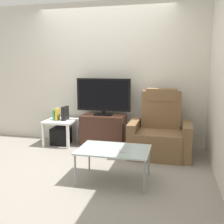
{
  "coord_description": "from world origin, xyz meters",
  "views": [
    {
      "loc": [
        1.28,
        -3.66,
        1.46
      ],
      "look_at": [
        0.29,
        0.5,
        0.7
      ],
      "focal_mm": 42.11,
      "sensor_mm": 36.0,
      "label": 1
    }
  ],
  "objects_px": {
    "subwoofer_box": "(61,136)",
    "cell_phone": "(123,150)",
    "tv_stand": "(103,130)",
    "recliner_armchair": "(160,133)",
    "book_middle": "(57,114)",
    "television": "(103,96)",
    "book_leftmost": "(55,115)",
    "coffee_table": "(114,151)",
    "game_console": "(65,113)",
    "side_table": "(61,124)"
  },
  "relations": [
    {
      "from": "subwoofer_box",
      "to": "book_leftmost",
      "type": "bearing_deg",
      "value": -168.69
    },
    {
      "from": "subwoofer_box",
      "to": "book_middle",
      "type": "distance_m",
      "value": 0.42
    },
    {
      "from": "television",
      "to": "book_leftmost",
      "type": "height_order",
      "value": "television"
    },
    {
      "from": "game_console",
      "to": "tv_stand",
      "type": "bearing_deg",
      "value": 7.8
    },
    {
      "from": "tv_stand",
      "to": "game_console",
      "type": "height_order",
      "value": "game_console"
    },
    {
      "from": "side_table",
      "to": "recliner_armchair",
      "type": "bearing_deg",
      "value": -5.53
    },
    {
      "from": "tv_stand",
      "to": "cell_phone",
      "type": "relative_size",
      "value": 5.24
    },
    {
      "from": "tv_stand",
      "to": "television",
      "type": "xyz_separation_m",
      "value": [
        0.0,
        0.02,
        0.63
      ]
    },
    {
      "from": "side_table",
      "to": "coffee_table",
      "type": "height_order",
      "value": "side_table"
    },
    {
      "from": "recliner_armchair",
      "to": "cell_phone",
      "type": "bearing_deg",
      "value": -103.39
    },
    {
      "from": "subwoofer_box",
      "to": "book_middle",
      "type": "relative_size",
      "value": 1.42
    },
    {
      "from": "subwoofer_box",
      "to": "book_leftmost",
      "type": "distance_m",
      "value": 0.41
    },
    {
      "from": "tv_stand",
      "to": "television",
      "type": "bearing_deg",
      "value": 90.0
    },
    {
      "from": "recliner_armchair",
      "to": "book_leftmost",
      "type": "height_order",
      "value": "recliner_armchair"
    },
    {
      "from": "game_console",
      "to": "cell_phone",
      "type": "distance_m",
      "value": 1.94
    },
    {
      "from": "television",
      "to": "coffee_table",
      "type": "xyz_separation_m",
      "value": [
        0.53,
        -1.44,
        -0.53
      ]
    },
    {
      "from": "television",
      "to": "cell_phone",
      "type": "height_order",
      "value": "television"
    },
    {
      "from": "recliner_armchair",
      "to": "book_middle",
      "type": "height_order",
      "value": "recliner_armchair"
    },
    {
      "from": "subwoofer_box",
      "to": "game_console",
      "type": "bearing_deg",
      "value": 6.34
    },
    {
      "from": "television",
      "to": "book_middle",
      "type": "distance_m",
      "value": 0.92
    },
    {
      "from": "recliner_armchair",
      "to": "book_middle",
      "type": "bearing_deg",
      "value": 179.92
    },
    {
      "from": "recliner_armchair",
      "to": "side_table",
      "type": "xyz_separation_m",
      "value": [
        -1.83,
        0.18,
        0.02
      ]
    },
    {
      "from": "coffee_table",
      "to": "recliner_armchair",
      "type": "bearing_deg",
      "value": 65.81
    },
    {
      "from": "subwoofer_box",
      "to": "television",
      "type": "bearing_deg",
      "value": 8.96
    },
    {
      "from": "subwoofer_box",
      "to": "cell_phone",
      "type": "height_order",
      "value": "cell_phone"
    },
    {
      "from": "side_table",
      "to": "book_leftmost",
      "type": "xyz_separation_m",
      "value": [
        -0.1,
        -0.02,
        0.17
      ]
    },
    {
      "from": "television",
      "to": "recliner_armchair",
      "type": "height_order",
      "value": "television"
    },
    {
      "from": "book_leftmost",
      "to": "book_middle",
      "type": "relative_size",
      "value": 0.86
    },
    {
      "from": "coffee_table",
      "to": "game_console",
      "type": "bearing_deg",
      "value": 132.89
    },
    {
      "from": "side_table",
      "to": "game_console",
      "type": "height_order",
      "value": "game_console"
    },
    {
      "from": "book_middle",
      "to": "game_console",
      "type": "height_order",
      "value": "game_console"
    },
    {
      "from": "television",
      "to": "subwoofer_box",
      "type": "xyz_separation_m",
      "value": [
        -0.79,
        -0.13,
        -0.76
      ]
    },
    {
      "from": "book_leftmost",
      "to": "cell_phone",
      "type": "relative_size",
      "value": 1.27
    },
    {
      "from": "side_table",
      "to": "subwoofer_box",
      "type": "relative_size",
      "value": 1.71
    },
    {
      "from": "side_table",
      "to": "book_middle",
      "type": "relative_size",
      "value": 2.44
    },
    {
      "from": "book_leftmost",
      "to": "coffee_table",
      "type": "distance_m",
      "value": 1.93
    },
    {
      "from": "television",
      "to": "tv_stand",
      "type": "bearing_deg",
      "value": -90.0
    },
    {
      "from": "book_leftmost",
      "to": "game_console",
      "type": "xyz_separation_m",
      "value": [
        0.19,
        0.03,
        0.03
      ]
    },
    {
      "from": "television",
      "to": "cell_phone",
      "type": "xyz_separation_m",
      "value": [
        0.65,
        -1.49,
        -0.49
      ]
    },
    {
      "from": "tv_stand",
      "to": "cell_phone",
      "type": "distance_m",
      "value": 1.61
    },
    {
      "from": "tv_stand",
      "to": "book_middle",
      "type": "distance_m",
      "value": 0.9
    },
    {
      "from": "cell_phone",
      "to": "book_leftmost",
      "type": "bearing_deg",
      "value": 124.61
    },
    {
      "from": "side_table",
      "to": "book_middle",
      "type": "xyz_separation_m",
      "value": [
        -0.05,
        -0.02,
        0.18
      ]
    },
    {
      "from": "side_table",
      "to": "coffee_table",
      "type": "xyz_separation_m",
      "value": [
        1.32,
        -1.32,
        0.0
      ]
    },
    {
      "from": "tv_stand",
      "to": "coffee_table",
      "type": "relative_size",
      "value": 0.87
    },
    {
      "from": "recliner_armchair",
      "to": "book_leftmost",
      "type": "distance_m",
      "value": 1.95
    },
    {
      "from": "tv_stand",
      "to": "book_middle",
      "type": "relative_size",
      "value": 3.54
    },
    {
      "from": "subwoofer_box",
      "to": "book_leftmost",
      "type": "relative_size",
      "value": 1.66
    },
    {
      "from": "game_console",
      "to": "book_middle",
      "type": "bearing_deg",
      "value": -167.92
    },
    {
      "from": "television",
      "to": "game_console",
      "type": "distance_m",
      "value": 0.78
    }
  ]
}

